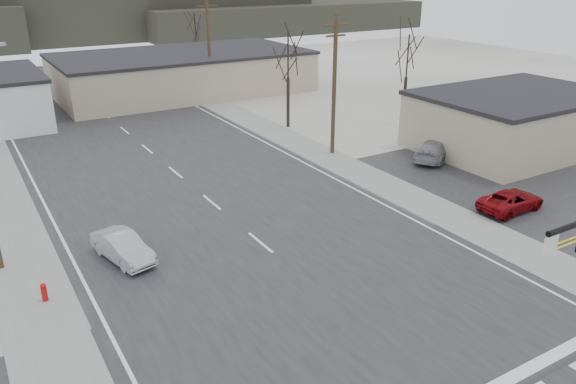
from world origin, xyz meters
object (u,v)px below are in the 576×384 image
at_px(fire_hydrant, 44,292).
at_px(car_parked_silver, 435,150).
at_px(car_far_a, 146,82).
at_px(car_far_b, 73,85).
at_px(sedan_crossing, 123,247).
at_px(car_parked_red, 511,201).

bearing_deg(fire_hydrant, car_parked_silver, 10.45).
distance_m(fire_hydrant, car_far_a, 43.42).
distance_m(car_far_a, car_far_b, 7.77).
bearing_deg(car_far_b, car_far_a, -19.04).
relative_size(sedan_crossing, car_far_a, 0.83).
distance_m(sedan_crossing, car_parked_red, 21.27).
distance_m(sedan_crossing, car_far_a, 40.32).
bearing_deg(fire_hydrant, car_parked_red, -8.92).
height_order(sedan_crossing, car_far_b, car_far_b).
xyz_separation_m(sedan_crossing, car_far_a, (13.42, 38.02, 0.04)).
bearing_deg(fire_hydrant, car_far_a, 66.62).
bearing_deg(car_parked_silver, car_parked_red, 133.98).
relative_size(fire_hydrant, sedan_crossing, 0.22).
distance_m(sedan_crossing, car_parked_silver, 23.52).
height_order(fire_hydrant, car_parked_silver, car_parked_silver).
bearing_deg(sedan_crossing, fire_hydrant, -168.11).
distance_m(fire_hydrant, sedan_crossing, 4.24).
relative_size(car_far_a, car_parked_red, 1.13).
relative_size(car_parked_red, car_parked_silver, 0.88).
bearing_deg(sedan_crossing, car_parked_silver, -6.01).
bearing_deg(sedan_crossing, car_parked_red, -29.14).
bearing_deg(car_far_b, sedan_crossing, -97.75).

